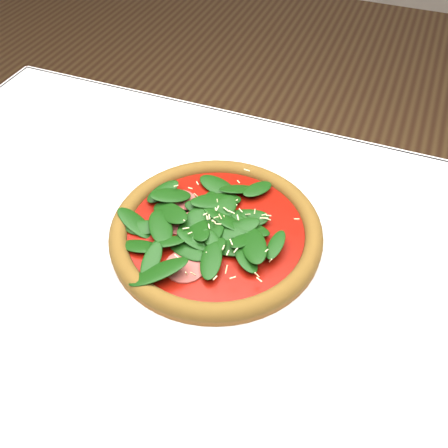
% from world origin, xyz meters
% --- Properties ---
extents(ground, '(6.00, 6.00, 0.00)m').
position_xyz_m(ground, '(0.00, 0.00, 0.00)').
color(ground, brown).
rests_on(ground, ground).
extents(dining_table, '(1.21, 0.81, 0.75)m').
position_xyz_m(dining_table, '(0.00, 0.00, 0.65)').
color(dining_table, white).
rests_on(dining_table, ground).
extents(plate, '(0.38, 0.38, 0.02)m').
position_xyz_m(plate, '(0.03, 0.05, 0.76)').
color(plate, silver).
rests_on(plate, dining_table).
extents(pizza, '(0.40, 0.40, 0.04)m').
position_xyz_m(pizza, '(0.03, 0.05, 0.78)').
color(pizza, '#925C23').
rests_on(pizza, plate).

